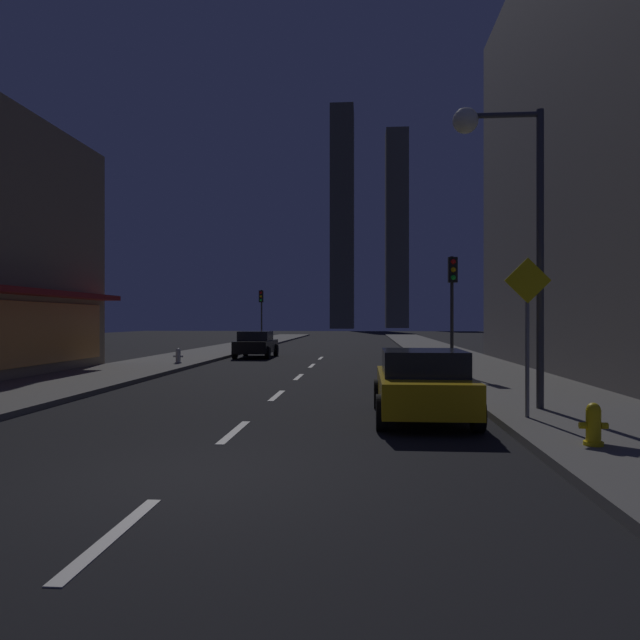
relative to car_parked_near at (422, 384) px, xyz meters
The scene contains 14 objects.
ground_plane 27.32m from the car_parked_near, 97.58° to the left, with size 78.00×136.00×0.10m, color black.
sidewalk_right 27.29m from the car_parked_near, 82.84° to the left, with size 4.00×76.00×0.15m, color #605E59.
sidewalk_left 29.08m from the car_parked_near, 111.39° to the left, with size 4.00×76.00×0.15m, color #605E59.
lane_marking_center 7.09m from the car_parked_near, 120.68° to the left, with size 0.16×28.20×0.01m.
skyscraper_distant_tall 129.73m from the car_parked_near, 93.04° to the left, with size 5.48×8.66×52.20m, color #494536.
skyscraper_distant_mid 141.61m from the car_parked_near, 87.23° to the left, with size 5.65×8.97×50.20m, color brown.
car_parked_near is the anchor object (origin of this frame).
car_parked_far 20.79m from the car_parked_near, 110.27° to the left, with size 1.98×4.24×1.45m.
fire_hydrant_yellow_near 3.87m from the car_parked_near, 53.40° to the right, with size 0.42×0.30×0.65m.
fire_hydrant_far_left 16.20m from the car_parked_near, 125.91° to the left, with size 0.42×0.30×0.65m.
traffic_light_near_right 9.36m from the car_parked_near, 77.86° to the left, with size 0.32×0.48×4.20m.
traffic_light_far_left 33.08m from the car_parked_near, 106.01° to the left, with size 0.32×0.48×4.20m.
street_lamp_right 4.73m from the car_parked_near, 21.46° to the left, with size 1.96×0.56×6.58m.
pedestrian_crossing_sign 2.43m from the car_parked_near, 14.96° to the right, with size 0.91×0.08×3.15m.
Camera 1 is at (2.42, -7.46, 2.08)m, focal length 32.99 mm.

